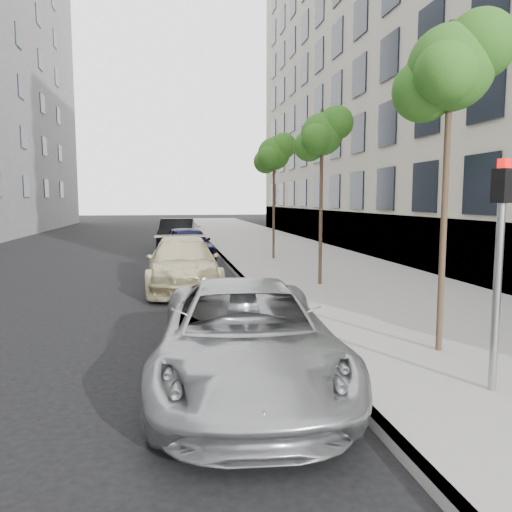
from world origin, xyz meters
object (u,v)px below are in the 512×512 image
object	(u,v)px
tree_far	(275,154)
tree_near	(452,69)
tree_mid	(323,135)
sedan_blue	(188,244)
sedan_black	(177,234)
sedan_rear	(185,230)
minivan	(245,336)
signal_pole	(499,247)
suv	(183,264)

from	to	relation	value
tree_far	tree_near	bearing A→B (deg)	-90.00
tree_mid	sedan_blue	xyz separation A→B (m)	(-3.56, 7.31, -3.66)
tree_far	sedan_blue	size ratio (longest dim) A/B	1.20
tree_far	sedan_black	bearing A→B (deg)	123.25
tree_mid	sedan_rear	world-z (taller)	tree_mid
tree_far	sedan_black	world-z (taller)	tree_far
minivan	signal_pole	bearing A→B (deg)	-13.77
tree_mid	sedan_black	size ratio (longest dim) A/B	1.05
suv	signal_pole	bearing A→B (deg)	-67.68
tree_near	tree_far	xyz separation A→B (m)	(0.00, 13.00, -0.14)
minivan	sedan_blue	distance (m)	14.50
suv	minivan	bearing A→B (deg)	-85.62
tree_near	minivan	size ratio (longest dim) A/B	1.03
tree_near	tree_mid	distance (m)	6.50
signal_pole	tree_far	bearing A→B (deg)	64.23
sedan_rear	suv	bearing A→B (deg)	-94.70
tree_mid	suv	size ratio (longest dim) A/B	1.00
tree_mid	suv	world-z (taller)	tree_mid
tree_far	signal_pole	size ratio (longest dim) A/B	1.75
suv	sedan_blue	size ratio (longest dim) A/B	1.17
tree_near	tree_far	size ratio (longest dim) A/B	1.03
tree_mid	tree_far	bearing A→B (deg)	90.00
sedan_black	signal_pole	bearing A→B (deg)	-75.59
tree_near	suv	distance (m)	9.06
signal_pole	sedan_black	bearing A→B (deg)	75.26
tree_far	signal_pole	world-z (taller)	tree_far
tree_far	suv	distance (m)	7.94
minivan	sedan_black	xyz separation A→B (m)	(-0.58, 19.65, 0.08)
tree_near	sedan_black	distance (m)	19.73
tree_mid	sedan_blue	world-z (taller)	tree_mid
sedan_blue	sedan_rear	world-z (taller)	sedan_blue
minivan	sedan_black	world-z (taller)	sedan_black
sedan_blue	tree_far	bearing A→B (deg)	-21.28
minivan	suv	distance (m)	7.91
tree_near	sedan_blue	bearing A→B (deg)	104.44
tree_far	sedan_blue	distance (m)	5.20
tree_far	sedan_rear	distance (m)	12.37
tree_mid	minivan	distance (m)	8.73
sedan_rear	tree_far	bearing A→B (deg)	-76.23
tree_mid	tree_far	size ratio (longest dim) A/B	0.98
sedan_rear	tree_near	bearing A→B (deg)	-84.84
tree_near	sedan_black	size ratio (longest dim) A/B	1.10
sedan_black	tree_near	bearing A→B (deg)	-73.93
sedan_blue	sedan_black	xyz separation A→B (m)	(-0.35, 5.15, 0.06)
signal_pole	sedan_rear	distance (m)	26.22
sedan_black	sedan_blue	bearing A→B (deg)	-81.66
minivan	sedan_rear	xyz separation A→B (m)	(0.00, 24.99, -0.03)
minivan	sedan_blue	world-z (taller)	sedan_blue
tree_far	sedan_black	xyz separation A→B (m)	(-3.91, 5.96, -3.65)
tree_far	signal_pole	bearing A→B (deg)	-91.04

